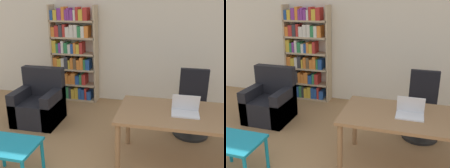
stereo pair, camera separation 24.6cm
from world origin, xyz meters
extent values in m
cube|color=beige|center=(0.00, 4.53, 1.35)|extent=(8.00, 0.06, 2.70)
cube|color=olive|center=(0.92, 2.35, 0.75)|extent=(1.76, 0.92, 0.04)
cylinder|color=olive|center=(0.10, 1.95, 0.37)|extent=(0.07, 0.07, 0.73)
cylinder|color=olive|center=(0.10, 2.75, 0.37)|extent=(0.07, 0.07, 0.73)
cube|color=silver|center=(0.89, 2.30, 0.78)|extent=(0.34, 0.23, 0.02)
cube|color=silver|center=(0.89, 2.38, 0.90)|extent=(0.34, 0.08, 0.22)
cube|color=white|center=(0.89, 2.39, 0.90)|extent=(0.30, 0.06, 0.19)
cylinder|color=black|center=(1.06, 3.25, 0.02)|extent=(0.57, 0.57, 0.04)
cylinder|color=#262626|center=(1.06, 3.25, 0.21)|extent=(0.06, 0.06, 0.33)
cube|color=black|center=(1.06, 3.25, 0.42)|extent=(0.47, 0.47, 0.10)
cube|color=black|center=(1.06, 3.45, 0.77)|extent=(0.45, 0.08, 0.60)
cube|color=teal|center=(-1.13, 1.58, 0.49)|extent=(0.65, 0.52, 0.04)
cylinder|color=teal|center=(-1.42, 1.80, 0.24)|extent=(0.04, 0.04, 0.47)
cylinder|color=teal|center=(-0.84, 1.80, 0.24)|extent=(0.04, 0.04, 0.47)
cube|color=black|center=(-1.58, 3.11, 0.21)|extent=(0.77, 0.72, 0.43)
cube|color=black|center=(-1.58, 3.39, 0.69)|extent=(0.77, 0.16, 0.53)
cube|color=black|center=(-1.89, 3.11, 0.31)|extent=(0.16, 0.72, 0.61)
cube|color=black|center=(-1.28, 3.11, 0.31)|extent=(0.16, 0.72, 0.61)
cube|color=tan|center=(-1.80, 4.34, 1.01)|extent=(0.04, 0.28, 2.02)
cube|color=tan|center=(-0.85, 4.34, 1.01)|extent=(0.04, 0.28, 2.02)
cube|color=tan|center=(-1.32, 4.34, 0.02)|extent=(0.95, 0.28, 0.04)
cube|color=#2D7F47|center=(-1.74, 4.34, 0.14)|extent=(0.08, 0.24, 0.20)
cube|color=#333338|center=(-1.65, 4.34, 0.14)|extent=(0.07, 0.24, 0.21)
cube|color=#234C99|center=(-1.57, 4.34, 0.15)|extent=(0.09, 0.24, 0.23)
cube|color=#2D7F47|center=(-1.49, 4.34, 0.16)|extent=(0.05, 0.24, 0.26)
cube|color=#333338|center=(-1.43, 4.34, 0.16)|extent=(0.05, 0.24, 0.25)
cube|color=gold|center=(-1.37, 4.34, 0.14)|extent=(0.08, 0.24, 0.21)
cube|color=gold|center=(-1.28, 4.34, 0.16)|extent=(0.08, 0.24, 0.25)
cube|color=#234C99|center=(-1.21, 4.34, 0.16)|extent=(0.06, 0.24, 0.25)
cube|color=#234C99|center=(-1.14, 4.34, 0.15)|extent=(0.07, 0.24, 0.22)
cube|color=#B72D28|center=(-1.08, 4.34, 0.16)|extent=(0.04, 0.24, 0.26)
cube|color=#234C99|center=(-1.00, 4.34, 0.13)|extent=(0.09, 0.24, 0.18)
cube|color=tan|center=(-1.32, 4.34, 0.35)|extent=(0.95, 0.28, 0.04)
cube|color=#7F338C|center=(-1.74, 4.34, 0.48)|extent=(0.08, 0.24, 0.21)
cube|color=orange|center=(-1.65, 4.34, 0.47)|extent=(0.08, 0.24, 0.19)
cube|color=#333338|center=(-1.57, 4.34, 0.50)|extent=(0.06, 0.24, 0.25)
cube|color=orange|center=(-1.50, 4.34, 0.49)|extent=(0.07, 0.24, 0.23)
cube|color=orange|center=(-1.42, 4.34, 0.47)|extent=(0.06, 0.24, 0.20)
cube|color=orange|center=(-1.35, 4.34, 0.49)|extent=(0.09, 0.24, 0.24)
cube|color=#234C99|center=(-1.25, 4.34, 0.46)|extent=(0.08, 0.24, 0.18)
cube|color=#2D7F47|center=(-1.18, 4.34, 0.48)|extent=(0.05, 0.24, 0.22)
cube|color=#B72D28|center=(-1.11, 4.34, 0.48)|extent=(0.08, 0.24, 0.22)
cube|color=tan|center=(-1.32, 4.34, 0.69)|extent=(0.95, 0.28, 0.04)
cube|color=orange|center=(-1.73, 4.34, 0.82)|extent=(0.09, 0.24, 0.23)
cube|color=gold|center=(-1.64, 4.34, 0.81)|extent=(0.09, 0.24, 0.20)
cube|color=silver|center=(-1.56, 4.34, 0.82)|extent=(0.06, 0.24, 0.22)
cube|color=#333338|center=(-1.49, 4.34, 0.83)|extent=(0.07, 0.24, 0.25)
cube|color=gold|center=(-1.42, 4.34, 0.80)|extent=(0.04, 0.24, 0.18)
cube|color=orange|center=(-1.36, 4.34, 0.83)|extent=(0.06, 0.24, 0.23)
cube|color=brown|center=(-1.29, 4.34, 0.82)|extent=(0.06, 0.24, 0.23)
cube|color=orange|center=(-1.22, 4.34, 0.81)|extent=(0.07, 0.24, 0.20)
cube|color=orange|center=(-1.15, 4.34, 0.83)|extent=(0.07, 0.24, 0.25)
cube|color=#2D7F47|center=(-1.08, 4.34, 0.82)|extent=(0.04, 0.24, 0.21)
cube|color=#234C99|center=(-1.01, 4.34, 0.82)|extent=(0.08, 0.24, 0.22)
cube|color=tan|center=(-1.32, 4.34, 1.03)|extent=(0.95, 0.28, 0.04)
cube|color=gold|center=(-1.74, 4.34, 1.17)|extent=(0.08, 0.24, 0.25)
cube|color=#2D7F47|center=(-1.67, 4.34, 1.14)|extent=(0.05, 0.24, 0.19)
cube|color=#7F338C|center=(-1.61, 4.34, 1.15)|extent=(0.05, 0.24, 0.21)
cube|color=silver|center=(-1.55, 4.34, 1.17)|extent=(0.05, 0.24, 0.25)
cube|color=#2D7F47|center=(-1.48, 4.34, 1.15)|extent=(0.08, 0.24, 0.22)
cube|color=silver|center=(-1.40, 4.34, 1.14)|extent=(0.06, 0.24, 0.19)
cube|color=#234C99|center=(-1.34, 4.34, 1.14)|extent=(0.05, 0.24, 0.19)
cube|color=orange|center=(-1.28, 4.34, 1.15)|extent=(0.05, 0.24, 0.22)
cube|color=gold|center=(-1.21, 4.34, 1.14)|extent=(0.07, 0.24, 0.19)
cube|color=#B72D28|center=(-1.14, 4.34, 1.16)|extent=(0.06, 0.24, 0.23)
cube|color=tan|center=(-1.32, 4.34, 1.36)|extent=(0.95, 0.28, 0.04)
cube|color=orange|center=(-1.74, 4.34, 1.48)|extent=(0.07, 0.24, 0.19)
cube|color=#B72D28|center=(-1.66, 4.34, 1.49)|extent=(0.09, 0.24, 0.22)
cube|color=#333338|center=(-1.57, 4.34, 1.50)|extent=(0.08, 0.24, 0.24)
cube|color=#B72D28|center=(-1.50, 4.34, 1.51)|extent=(0.06, 0.24, 0.25)
cube|color=silver|center=(-1.42, 4.34, 1.48)|extent=(0.08, 0.24, 0.20)
cube|color=silver|center=(-1.33, 4.34, 1.50)|extent=(0.08, 0.24, 0.24)
cube|color=silver|center=(-1.25, 4.34, 1.51)|extent=(0.07, 0.24, 0.25)
cube|color=#2D7F47|center=(-1.17, 4.34, 1.49)|extent=(0.07, 0.24, 0.22)
cube|color=silver|center=(-1.10, 4.34, 1.49)|extent=(0.07, 0.24, 0.22)
cube|color=orange|center=(-1.02, 4.34, 1.50)|extent=(0.08, 0.24, 0.23)
cube|color=tan|center=(-1.32, 4.34, 1.70)|extent=(0.95, 0.28, 0.04)
cube|color=#234C99|center=(-1.75, 4.34, 1.81)|extent=(0.06, 0.24, 0.19)
cube|color=gold|center=(-1.67, 4.34, 1.82)|extent=(0.08, 0.24, 0.20)
cube|color=#7F338C|center=(-1.58, 4.34, 1.83)|extent=(0.08, 0.24, 0.23)
cube|color=orange|center=(-1.50, 4.34, 1.85)|extent=(0.06, 0.24, 0.26)
cube|color=#7F338C|center=(-1.44, 4.34, 1.82)|extent=(0.04, 0.24, 0.21)
cube|color=#7F338C|center=(-1.39, 4.34, 1.84)|extent=(0.05, 0.24, 0.24)
cube|color=#7F338C|center=(-1.32, 4.34, 1.82)|extent=(0.07, 0.24, 0.20)
cube|color=silver|center=(-1.26, 4.34, 1.82)|extent=(0.04, 0.24, 0.20)
cube|color=#B72D28|center=(-1.20, 4.34, 1.85)|extent=(0.05, 0.24, 0.26)
cube|color=gold|center=(-1.13, 4.34, 1.82)|extent=(0.09, 0.24, 0.21)
cube|color=#B72D28|center=(-1.04, 4.34, 1.84)|extent=(0.09, 0.24, 0.25)
camera|label=1|loc=(0.65, -0.80, 2.17)|focal=42.00mm
camera|label=2|loc=(0.89, -0.74, 2.17)|focal=42.00mm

